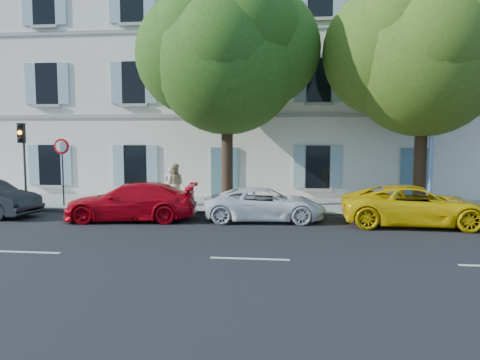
# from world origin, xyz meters

# --- Properties ---
(ground) EXTENTS (90.00, 90.00, 0.00)m
(ground) POSITION_xyz_m (0.00, 0.00, 0.00)
(ground) COLOR black
(sidewalk) EXTENTS (36.00, 4.50, 0.15)m
(sidewalk) POSITION_xyz_m (0.00, 4.45, 0.07)
(sidewalk) COLOR #A09E96
(sidewalk) RESTS_ON ground
(kerb) EXTENTS (36.00, 0.16, 0.16)m
(kerb) POSITION_xyz_m (0.00, 2.28, 0.08)
(kerb) COLOR #9E998E
(kerb) RESTS_ON ground
(building) EXTENTS (28.00, 7.00, 12.00)m
(building) POSITION_xyz_m (0.00, 10.20, 6.00)
(building) COLOR white
(building) RESTS_ON ground
(car_red_coupe) EXTENTS (4.93, 2.46, 1.37)m
(car_red_coupe) POSITION_xyz_m (-4.77, 0.82, 0.69)
(car_red_coupe) COLOR red
(car_red_coupe) RESTS_ON ground
(car_white_coupe) EXTENTS (4.45, 2.28, 1.20)m
(car_white_coupe) POSITION_xyz_m (0.06, 1.28, 0.60)
(car_white_coupe) COLOR white
(car_white_coupe) RESTS_ON ground
(car_yellow_supercar) EXTENTS (5.02, 2.44, 1.38)m
(car_yellow_supercar) POSITION_xyz_m (5.23, 0.95, 0.69)
(car_yellow_supercar) COLOR yellow
(car_yellow_supercar) RESTS_ON ground
(tree_left) EXTENTS (5.89, 5.89, 9.13)m
(tree_left) POSITION_xyz_m (-1.61, 3.40, 6.03)
(tree_left) COLOR #3A2819
(tree_left) RESTS_ON sidewalk
(tree_right) EXTENTS (5.84, 5.84, 9.00)m
(tree_right) POSITION_xyz_m (5.93, 3.27, 5.93)
(tree_right) COLOR #3A2819
(tree_right) RESTS_ON sidewalk
(traffic_light) EXTENTS (0.29, 0.39, 3.42)m
(traffic_light) POSITION_xyz_m (-9.86, 2.47, 2.62)
(traffic_light) COLOR #383A3D
(traffic_light) RESTS_ON sidewalk
(road_sign) EXTENTS (0.64, 0.09, 2.79)m
(road_sign) POSITION_xyz_m (-8.47, 3.01, 2.16)
(road_sign) COLOR #383A3D
(road_sign) RESTS_ON sidewalk
(street_lamp) EXTENTS (0.31, 1.84, 8.63)m
(street_lamp) POSITION_xyz_m (6.22, 2.77, 5.04)
(street_lamp) COLOR #7293BF
(street_lamp) RESTS_ON sidewalk
(pedestrian_a) EXTENTS (0.65, 0.48, 1.61)m
(pedestrian_a) POSITION_xyz_m (-4.04, 3.69, 0.96)
(pedestrian_a) COLOR silver
(pedestrian_a) RESTS_ON sidewalk
(pedestrian_b) EXTENTS (0.90, 0.72, 1.76)m
(pedestrian_b) POSITION_xyz_m (-3.88, 3.60, 1.03)
(pedestrian_b) COLOR #D5BB88
(pedestrian_b) RESTS_ON sidewalk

